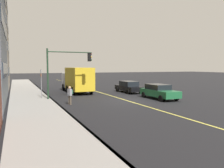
{
  "coord_description": "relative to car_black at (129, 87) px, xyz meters",
  "views": [
    {
      "loc": [
        -19.5,
        9.93,
        3.27
      ],
      "look_at": [
        -2.12,
        2.44,
        1.82
      ],
      "focal_mm": 36.5,
      "sensor_mm": 36.0,
      "label": 1
    }
  ],
  "objects": [
    {
      "name": "curb_edge",
      "position": [
        -5.93,
        9.96,
        -0.68
      ],
      "size": [
        80.0,
        0.16,
        0.15
      ],
      "primitive_type": "cube",
      "color": "slate",
      "rests_on": "ground"
    },
    {
      "name": "ground",
      "position": [
        -5.93,
        3.32,
        -0.75
      ],
      "size": [
        200.0,
        200.0,
        0.0
      ],
      "primitive_type": "plane",
      "color": "black"
    },
    {
      "name": "pedestrian_with_backpack",
      "position": [
        -6.17,
        8.88,
        0.16
      ],
      "size": [
        0.43,
        0.45,
        1.59
      ],
      "color": "brown",
      "rests_on": "ground"
    },
    {
      "name": "lane_stripe_center",
      "position": [
        -5.93,
        3.32,
        -0.75
      ],
      "size": [
        80.0,
        0.16,
        0.01
      ],
      "primitive_type": "cube",
      "color": "#D8CC4C",
      "rests_on": "ground"
    },
    {
      "name": "truck_yellow",
      "position": [
        2.69,
        5.94,
        0.93
      ],
      "size": [
        7.76,
        2.52,
        3.15
      ],
      "color": "silver",
      "rests_on": "ground"
    },
    {
      "name": "car_black",
      "position": [
        0.0,
        0.0,
        0.0
      ],
      "size": [
        4.72,
        1.89,
        1.45
      ],
      "color": "black",
      "rests_on": "ground"
    },
    {
      "name": "traffic_light_mast",
      "position": [
        -2.91,
        8.42,
        2.74
      ],
      "size": [
        0.28,
        4.54,
        5.01
      ],
      "color": "#1E3823",
      "rests_on": "ground"
    },
    {
      "name": "sidewalk_slab",
      "position": [
        -5.93,
        11.81,
        -0.68
      ],
      "size": [
        80.0,
        3.87,
        0.15
      ],
      "primitive_type": "cube",
      "color": "gray",
      "rests_on": "ground"
    },
    {
      "name": "car_green",
      "position": [
        -6.27,
        -0.2,
        0.02
      ],
      "size": [
        4.66,
        2.01,
        1.48
      ],
      "color": "#1E6038",
      "rests_on": "ground"
    },
    {
      "name": "street_sign_post",
      "position": [
        -1.81,
        10.78,
        1.01
      ],
      "size": [
        0.6,
        0.08,
        3.0
      ],
      "color": "slate",
      "rests_on": "ground"
    }
  ]
}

